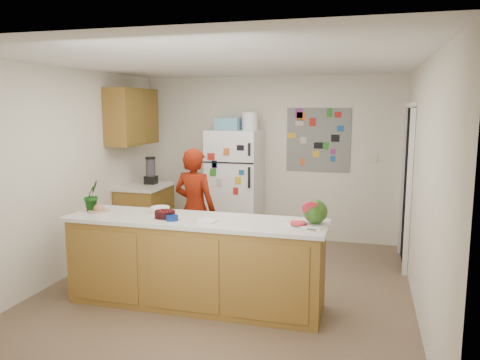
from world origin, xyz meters
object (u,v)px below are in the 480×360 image
(cherry_bowl, at_px, (165,214))
(person, at_px, (195,209))
(watermelon, at_px, (315,212))
(refrigerator, at_px, (235,186))

(cherry_bowl, bearing_deg, person, 95.13)
(watermelon, bearing_deg, refrigerator, 122.20)
(person, relative_size, cherry_bowl, 7.31)
(cherry_bowl, bearing_deg, watermelon, 4.11)
(watermelon, height_order, cherry_bowl, watermelon)
(refrigerator, distance_m, person, 1.33)
(refrigerator, xyz_separation_m, cherry_bowl, (-0.05, -2.43, 0.11))
(person, xyz_separation_m, cherry_bowl, (0.10, -1.11, 0.19))
(watermelon, bearing_deg, person, 148.13)
(refrigerator, distance_m, watermelon, 2.75)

